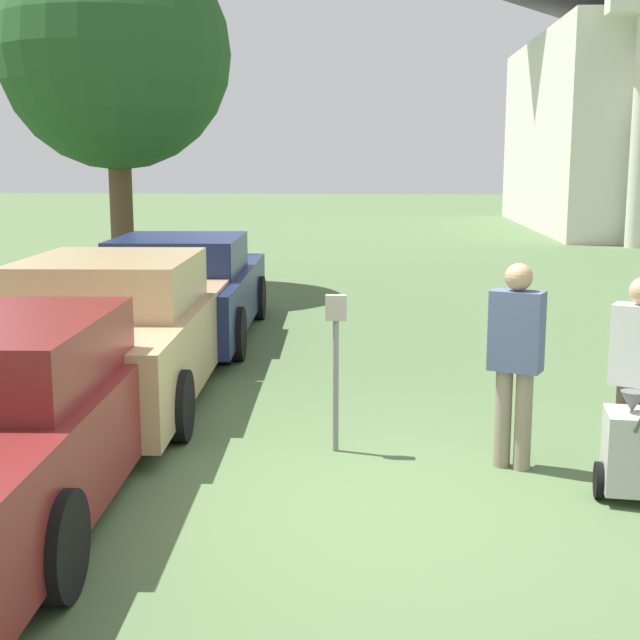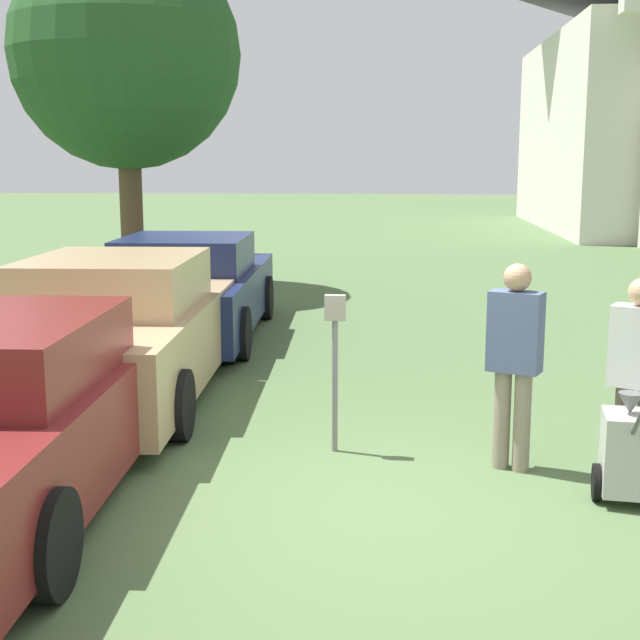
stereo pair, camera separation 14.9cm
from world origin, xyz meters
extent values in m
plane|color=#4C663D|center=(0.00, 0.00, 0.00)|extent=(120.00, 120.00, 0.00)
cube|color=maroon|center=(-2.64, -0.01, 0.56)|extent=(2.00, 5.04, 0.75)
cylinder|color=black|center=(-1.81, 1.56, 0.33)|extent=(0.20, 0.67, 0.66)
cylinder|color=black|center=(-1.69, -1.52, 0.33)|extent=(0.20, 0.67, 0.66)
cube|color=tan|center=(-2.64, 2.99, 0.59)|extent=(2.09, 5.08, 0.83)
cube|color=tan|center=(-2.63, 2.79, 1.27)|extent=(1.75, 2.17, 0.53)
cylinder|color=black|center=(-3.63, 4.51, 0.33)|extent=(0.20, 0.67, 0.66)
cylinder|color=black|center=(-1.77, 4.58, 0.33)|extent=(0.20, 0.67, 0.66)
cylinder|color=black|center=(-1.65, 1.47, 0.33)|extent=(0.20, 0.67, 0.66)
cube|color=#19234C|center=(-2.64, 6.23, 0.58)|extent=(2.12, 4.90, 0.77)
cube|color=#19234C|center=(-2.63, 6.03, 1.21)|extent=(1.79, 2.09, 0.51)
cylinder|color=black|center=(-3.65, 7.69, 0.35)|extent=(0.21, 0.70, 0.69)
cylinder|color=black|center=(-1.74, 7.76, 0.35)|extent=(0.21, 0.70, 0.69)
cylinder|color=black|center=(-3.53, 4.70, 0.35)|extent=(0.21, 0.70, 0.69)
cylinder|color=black|center=(-1.63, 4.77, 0.35)|extent=(0.21, 0.70, 0.69)
cylinder|color=slate|center=(-0.22, 1.28, 0.59)|extent=(0.05, 0.05, 1.17)
cube|color=gray|center=(-0.22, 1.28, 1.28)|extent=(0.18, 0.09, 0.22)
cylinder|color=gray|center=(1.34, 0.89, 0.42)|extent=(0.14, 0.14, 0.83)
cylinder|color=gray|center=(1.19, 0.97, 0.42)|extent=(0.14, 0.14, 0.83)
cube|color=#4C597F|center=(1.26, 0.93, 1.16)|extent=(0.47, 0.37, 0.66)
sphere|color=tan|center=(1.26, 0.93, 1.60)|extent=(0.23, 0.23, 0.23)
cylinder|color=#665B4C|center=(2.09, 0.67, 0.40)|extent=(0.14, 0.14, 0.80)
cube|color=silver|center=(2.16, 0.63, 1.12)|extent=(0.47, 0.39, 0.63)
cube|color=#B2B2AD|center=(2.03, 0.27, 0.38)|extent=(0.41, 0.48, 0.60)
cone|color=#59595B|center=(2.03, 0.27, 0.76)|extent=(0.18, 0.18, 0.16)
cylinder|color=#4C4C4C|center=(1.97, -0.20, 0.78)|extent=(0.11, 0.59, 0.43)
cylinder|color=black|center=(1.82, 0.29, 0.14)|extent=(0.09, 0.28, 0.28)
cylinder|color=brown|center=(-4.80, 10.79, 1.33)|extent=(0.44, 0.44, 2.65)
sphere|color=#234C23|center=(-4.80, 10.79, 4.50)|extent=(4.35, 4.35, 4.35)
camera|label=1|loc=(0.11, -6.24, 2.54)|focal=50.00mm
camera|label=2|loc=(0.26, -6.23, 2.54)|focal=50.00mm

